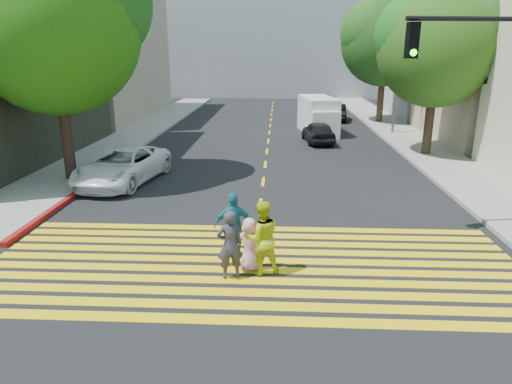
# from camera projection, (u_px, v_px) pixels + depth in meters

# --- Properties ---
(ground) EXTENTS (120.00, 120.00, 0.00)m
(ground) POSITION_uv_depth(u_px,v_px,m) (249.00, 291.00, 10.26)
(ground) COLOR black
(sidewalk_left) EXTENTS (3.00, 40.00, 0.15)m
(sidewalk_left) POSITION_uv_depth(u_px,v_px,m) (147.00, 128.00, 31.63)
(sidewalk_left) COLOR gray
(sidewalk_left) RESTS_ON ground
(sidewalk_right) EXTENTS (3.00, 60.00, 0.15)m
(sidewalk_right) POSITION_uv_depth(u_px,v_px,m) (427.00, 152.00, 24.15)
(sidewalk_right) COLOR gray
(sidewalk_right) RESTS_ON ground
(curb_red) EXTENTS (0.20, 8.00, 0.16)m
(curb_red) POSITION_uv_depth(u_px,v_px,m) (68.00, 200.00, 16.29)
(curb_red) COLOR maroon
(curb_red) RESTS_ON ground
(crosswalk) EXTENTS (13.40, 5.30, 0.01)m
(crosswalk) POSITION_uv_depth(u_px,v_px,m) (253.00, 265.00, 11.47)
(crosswalk) COLOR yellow
(crosswalk) RESTS_ON ground
(lane_line) EXTENTS (0.12, 34.40, 0.01)m
(lane_line) POSITION_uv_depth(u_px,v_px,m) (270.00, 129.00, 31.73)
(lane_line) COLOR yellow
(lane_line) RESTS_ON ground
(building_left_tan) EXTENTS (12.00, 16.00, 10.00)m
(building_left_tan) POSITION_uv_depth(u_px,v_px,m) (71.00, 54.00, 36.26)
(building_left_tan) COLOR tan
(building_left_tan) RESTS_ON ground
(building_right_grey) EXTENTS (10.00, 10.00, 10.00)m
(building_right_grey) POSITION_uv_depth(u_px,v_px,m) (458.00, 54.00, 36.71)
(building_right_grey) COLOR gray
(building_right_grey) RESTS_ON ground
(backdrop_block) EXTENTS (30.00, 8.00, 12.00)m
(backdrop_block) POSITION_uv_depth(u_px,v_px,m) (275.00, 44.00, 54.31)
(backdrop_block) COLOR gray
(backdrop_block) RESTS_ON ground
(tree_left) EXTENTS (8.11, 7.92, 9.39)m
(tree_left) POSITION_uv_depth(u_px,v_px,m) (55.00, 19.00, 17.13)
(tree_left) COLOR #2F2117
(tree_left) RESTS_ON ground
(tree_right_near) EXTENTS (7.62, 7.35, 8.35)m
(tree_right_near) POSITION_uv_depth(u_px,v_px,m) (440.00, 41.00, 21.86)
(tree_right_near) COLOR black
(tree_right_near) RESTS_ON ground
(tree_right_far) EXTENTS (7.41, 7.08, 9.16)m
(tree_right_far) POSITION_uv_depth(u_px,v_px,m) (387.00, 36.00, 32.53)
(tree_right_far) COLOR #35251C
(tree_right_far) RESTS_ON ground
(pedestrian_man) EXTENTS (0.71, 0.57, 1.69)m
(pedestrian_man) POSITION_uv_depth(u_px,v_px,m) (230.00, 245.00, 10.60)
(pedestrian_man) COLOR #383543
(pedestrian_man) RESTS_ON ground
(pedestrian_woman) EXTENTS (1.05, 0.92, 1.83)m
(pedestrian_woman) POSITION_uv_depth(u_px,v_px,m) (262.00, 238.00, 10.83)
(pedestrian_woman) COLOR #C3CF19
(pedestrian_woman) RESTS_ON ground
(pedestrian_child) EXTENTS (0.75, 0.60, 1.34)m
(pedestrian_child) POSITION_uv_depth(u_px,v_px,m) (250.00, 245.00, 11.05)
(pedestrian_child) COLOR #F29ED6
(pedestrian_child) RESTS_ON ground
(pedestrian_extra) EXTENTS (1.07, 0.56, 1.74)m
(pedestrian_extra) POSITION_uv_depth(u_px,v_px,m) (234.00, 225.00, 11.72)
(pedestrian_extra) COLOR #1B7389
(pedestrian_extra) RESTS_ON ground
(white_sedan) EXTENTS (3.18, 5.45, 1.42)m
(white_sedan) POSITION_uv_depth(u_px,v_px,m) (123.00, 166.00, 18.51)
(white_sedan) COLOR white
(white_sedan) RESTS_ON ground
(dark_car_near) EXTENTS (1.92, 3.89, 1.28)m
(dark_car_near) POSITION_uv_depth(u_px,v_px,m) (318.00, 132.00, 26.75)
(dark_car_near) COLOR black
(dark_car_near) RESTS_ON ground
(silver_car) EXTENTS (2.30, 5.15, 1.47)m
(silver_car) POSITION_uv_depth(u_px,v_px,m) (315.00, 106.00, 38.84)
(silver_car) COLOR #A0A0A0
(silver_car) RESTS_ON ground
(dark_car_parked) EXTENTS (1.63, 3.88, 1.25)m
(dark_car_parked) POSITION_uv_depth(u_px,v_px,m) (337.00, 113.00, 35.41)
(dark_car_parked) COLOR black
(dark_car_parked) RESTS_ON ground
(white_van) EXTENTS (2.47, 5.11, 2.31)m
(white_van) POSITION_uv_depth(u_px,v_px,m) (318.00, 117.00, 29.71)
(white_van) COLOR white
(white_van) RESTS_ON ground
(traffic_signal) EXTENTS (4.33, 0.93, 6.38)m
(traffic_signal) POSITION_uv_depth(u_px,v_px,m) (509.00, 91.00, 12.32)
(traffic_signal) COLOR black
(traffic_signal) RESTS_ON ground
(street_lamp) EXTENTS (1.95, 0.52, 8.62)m
(street_lamp) POSITION_uv_depth(u_px,v_px,m) (396.00, 55.00, 28.13)
(street_lamp) COLOR #55535F
(street_lamp) RESTS_ON ground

